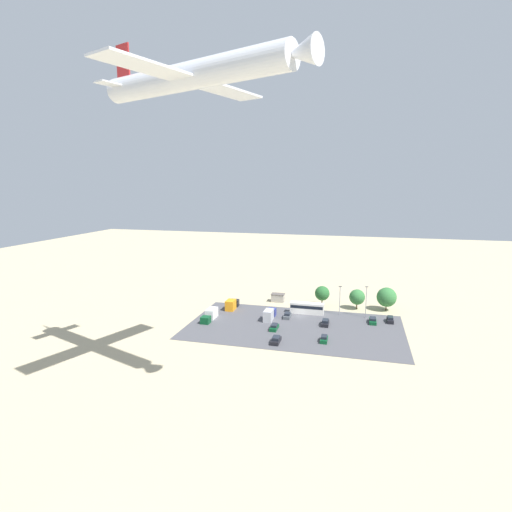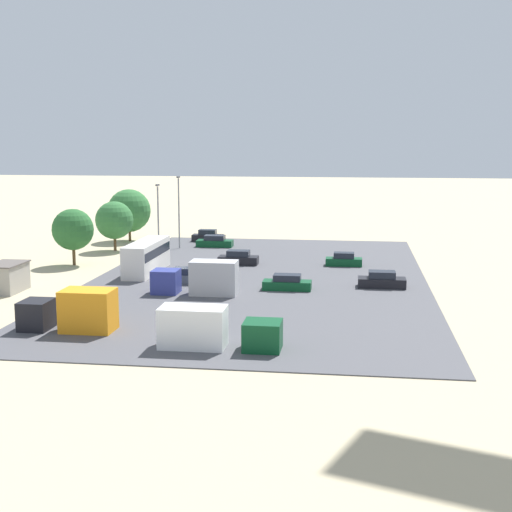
% 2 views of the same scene
% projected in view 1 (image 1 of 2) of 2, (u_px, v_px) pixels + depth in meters
% --- Properties ---
extents(ground_plane, '(400.00, 400.00, 0.00)m').
position_uv_depth(ground_plane, '(299.00, 317.00, 118.89)').
color(ground_plane, tan).
extents(parking_lot_surface, '(58.57, 33.83, 0.08)m').
position_uv_depth(parking_lot_surface, '(294.00, 327.00, 110.19)').
color(parking_lot_surface, '#4C4C51').
rests_on(parking_lot_surface, ground).
extents(shed_building, '(4.46, 2.94, 2.75)m').
position_uv_depth(shed_building, '(278.00, 298.00, 134.07)').
color(shed_building, '#9E998E').
rests_on(shed_building, ground).
extents(bus, '(10.20, 2.54, 3.37)m').
position_uv_depth(bus, '(307.00, 308.00, 121.36)').
color(bus, silver).
rests_on(bus, ground).
extents(parked_car_0, '(1.76, 4.28, 1.66)m').
position_uv_depth(parked_car_0, '(390.00, 320.00, 113.96)').
color(parked_car_0, black).
rests_on(parked_car_0, ground).
extents(parked_car_1, '(1.99, 4.53, 1.61)m').
position_uv_depth(parked_car_1, '(325.00, 323.00, 111.44)').
color(parked_car_1, black).
rests_on(parked_car_1, ground).
extents(parked_car_2, '(1.85, 4.61, 1.48)m').
position_uv_depth(parked_car_2, '(274.00, 327.00, 108.17)').
color(parked_car_2, '#0C4723').
rests_on(parked_car_2, ground).
extents(parked_car_3, '(2.00, 4.58, 1.58)m').
position_uv_depth(parked_car_3, '(276.00, 340.00, 98.99)').
color(parked_car_3, black).
rests_on(parked_car_3, ground).
extents(parked_car_4, '(1.94, 4.79, 1.54)m').
position_uv_depth(parked_car_4, '(373.00, 321.00, 113.29)').
color(parked_car_4, '#0C4723').
rests_on(parked_car_4, ground).
extents(parked_car_5, '(1.71, 4.09, 1.51)m').
position_uv_depth(parked_car_5, '(324.00, 339.00, 99.81)').
color(parked_car_5, '#0C4723').
rests_on(parked_car_5, ground).
extents(parked_car_6, '(1.88, 4.28, 1.55)m').
position_uv_depth(parked_car_6, '(287.00, 316.00, 117.61)').
color(parked_car_6, '#4C5156').
rests_on(parked_car_6, ground).
extents(parked_truck_0, '(2.59, 7.12, 3.15)m').
position_uv_depth(parked_truck_0, '(232.00, 304.00, 126.02)').
color(parked_truck_0, black).
rests_on(parked_truck_0, ground).
extents(parked_truck_1, '(2.34, 7.93, 3.15)m').
position_uv_depth(parked_truck_1, '(269.00, 314.00, 116.21)').
color(parked_truck_1, navy).
rests_on(parked_truck_1, ground).
extents(parked_truck_2, '(2.46, 8.40, 2.83)m').
position_uv_depth(parked_truck_2, '(210.00, 315.00, 116.10)').
color(parked_truck_2, '#0C4723').
rests_on(parked_truck_2, ground).
extents(tree_near_shed, '(4.88, 4.88, 6.40)m').
position_uv_depth(tree_near_shed, '(357.00, 297.00, 125.54)').
color(tree_near_shed, brown).
rests_on(tree_near_shed, ground).
extents(tree_apron_mid, '(4.73, 4.73, 6.49)m').
position_uv_depth(tree_apron_mid, '(322.00, 293.00, 129.30)').
color(tree_apron_mid, brown).
rests_on(tree_apron_mid, ground).
extents(tree_apron_far, '(6.06, 6.06, 7.35)m').
position_uv_depth(tree_apron_far, '(387.00, 297.00, 124.11)').
color(tree_apron_far, brown).
rests_on(tree_apron_far, ground).
extents(light_pole_lot_centre, '(0.90, 0.28, 9.45)m').
position_uv_depth(light_pole_lot_centre, '(366.00, 301.00, 117.14)').
color(light_pole_lot_centre, gray).
rests_on(light_pole_lot_centre, ground).
extents(light_pole_lot_edge, '(0.90, 0.28, 8.89)m').
position_uv_depth(light_pole_lot_edge, '(340.00, 299.00, 119.71)').
color(light_pole_lot_edge, gray).
rests_on(light_pole_lot_edge, ground).
extents(airplane, '(40.46, 33.78, 10.04)m').
position_uv_depth(airplane, '(198.00, 74.00, 63.24)').
color(airplane, silver).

